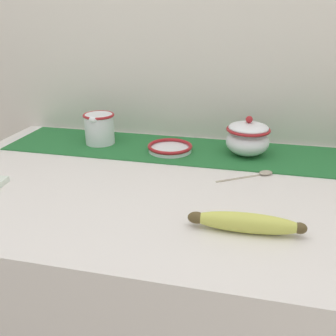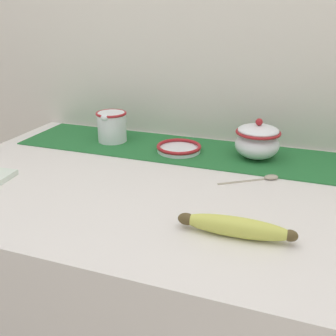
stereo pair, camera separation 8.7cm
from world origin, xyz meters
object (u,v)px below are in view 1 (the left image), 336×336
at_px(sugar_bowl, 248,138).
at_px(spoon, 262,173).
at_px(cream_pitcher, 100,127).
at_px(small_dish, 170,148).
at_px(banana, 246,223).

distance_m(sugar_bowl, spoon, 0.15).
bearing_deg(cream_pitcher, small_dish, -5.78).
height_order(sugar_bowl, spoon, sugar_bowl).
xyz_separation_m(cream_pitcher, banana, (0.47, -0.42, -0.03)).
distance_m(small_dish, banana, 0.46).
relative_size(banana, spoon, 1.56).
height_order(small_dish, spoon, small_dish).
bearing_deg(banana, sugar_bowl, 92.04).
xyz_separation_m(sugar_bowl, small_dish, (-0.22, -0.02, -0.04)).
bearing_deg(sugar_bowl, cream_pitcher, 179.83).
bearing_deg(small_dish, banana, -59.00).
height_order(sugar_bowl, banana, sugar_bowl).
height_order(cream_pitcher, sugar_bowl, sugar_bowl).
bearing_deg(spoon, small_dish, 123.67).
bearing_deg(banana, small_dish, 121.00).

